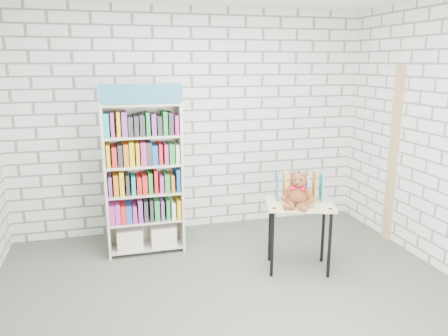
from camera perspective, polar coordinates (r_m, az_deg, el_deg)
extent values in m
plane|color=#485043|center=(4.19, 1.74, -17.08)|extent=(4.50, 4.50, 0.00)
cube|color=silver|center=(5.59, -4.14, 6.05)|extent=(4.50, 0.02, 2.80)
cube|color=silver|center=(1.93, 19.76, -9.74)|extent=(4.50, 0.02, 2.80)
cube|color=beige|center=(4.96, -15.20, -1.80)|extent=(0.03, 0.33, 1.71)
cube|color=beige|center=(5.02, -5.71, -1.19)|extent=(0.03, 0.33, 1.71)
cube|color=beige|center=(5.12, -10.58, -1.05)|extent=(0.86, 0.02, 1.71)
cube|color=teal|center=(4.66, -10.77, 9.51)|extent=(0.86, 0.02, 0.21)
cube|color=beige|center=(5.23, -10.04, -9.99)|extent=(0.80, 0.31, 0.02)
cube|color=beige|center=(5.11, -10.20, -6.66)|extent=(0.80, 0.31, 0.02)
cube|color=beige|center=(5.01, -10.35, -3.18)|extent=(0.80, 0.31, 0.02)
cube|color=beige|center=(4.93, -10.51, 0.43)|extent=(0.80, 0.31, 0.02)
cube|color=beige|center=(4.87, -10.68, 4.14)|extent=(0.80, 0.31, 0.02)
cube|color=beige|center=(4.82, -10.86, 8.16)|extent=(0.80, 0.31, 0.02)
cube|color=silver|center=(5.18, -12.23, -8.86)|extent=(0.29, 0.27, 0.23)
cube|color=silver|center=(5.20, -7.99, -8.55)|extent=(0.29, 0.27, 0.23)
cube|color=#333338|center=(5.06, -10.25, -5.36)|extent=(0.80, 0.27, 0.23)
cube|color=red|center=(4.97, -10.40, -1.82)|extent=(0.80, 0.27, 0.23)
cube|color=yellow|center=(4.89, -10.57, 1.84)|extent=(0.80, 0.27, 0.23)
cube|color=blue|center=(4.84, -10.73, 5.60)|extent=(0.80, 0.27, 0.23)
cube|color=tan|center=(4.56, 9.89, -4.71)|extent=(0.79, 0.65, 0.03)
cylinder|color=black|center=(4.49, 6.31, -9.88)|extent=(0.03, 0.03, 0.70)
cylinder|color=black|center=(4.83, 6.02, -8.14)|extent=(0.03, 0.03, 0.70)
cylinder|color=black|center=(4.57, 13.63, -9.78)|extent=(0.03, 0.03, 0.70)
cylinder|color=black|center=(4.90, 12.81, -8.09)|extent=(0.03, 0.03, 0.70)
cylinder|color=black|center=(4.37, 6.57, -5.26)|extent=(0.05, 0.05, 0.01)
cylinder|color=black|center=(4.44, 13.74, -5.24)|extent=(0.05, 0.05, 0.01)
cube|color=teal|center=(4.60, 6.95, -2.42)|extent=(0.08, 0.20, 0.28)
cube|color=#FFA728|center=(4.60, 7.90, -2.43)|extent=(0.08, 0.20, 0.28)
cube|color=#EC4919|center=(4.61, 8.85, -2.43)|extent=(0.08, 0.20, 0.28)
cube|color=black|center=(4.62, 9.80, -2.44)|extent=(0.08, 0.20, 0.28)
cube|color=silver|center=(4.63, 10.74, -2.44)|extent=(0.08, 0.20, 0.28)
cube|color=#BA6D20|center=(4.64, 11.68, -2.44)|extent=(0.08, 0.20, 0.28)
cube|color=#30A1B6|center=(4.66, 12.61, -2.44)|extent=(0.08, 0.20, 0.28)
ellipsoid|color=brown|center=(4.44, 9.70, -3.57)|extent=(0.21, 0.18, 0.21)
sphere|color=brown|center=(4.39, 9.78, -1.60)|extent=(0.15, 0.15, 0.15)
sphere|color=brown|center=(4.40, 9.13, -0.74)|extent=(0.06, 0.06, 0.06)
sphere|color=brown|center=(4.39, 10.55, -0.85)|extent=(0.06, 0.06, 0.06)
sphere|color=brown|center=(4.34, 9.64, -2.05)|extent=(0.06, 0.06, 0.06)
sphere|color=black|center=(4.33, 9.32, -1.52)|extent=(0.02, 0.02, 0.02)
sphere|color=black|center=(4.33, 10.00, -1.57)|extent=(0.02, 0.02, 0.02)
sphere|color=black|center=(4.31, 9.58, -2.08)|extent=(0.02, 0.02, 0.02)
cylinder|color=brown|center=(4.43, 8.34, -3.16)|extent=(0.10, 0.12, 0.15)
cylinder|color=brown|center=(4.40, 11.03, -3.39)|extent=(0.13, 0.07, 0.15)
sphere|color=brown|center=(4.44, 7.89, -3.92)|extent=(0.06, 0.06, 0.06)
sphere|color=brown|center=(4.40, 11.35, -4.22)|extent=(0.06, 0.06, 0.06)
cylinder|color=brown|center=(4.37, 8.67, -4.71)|extent=(0.10, 0.17, 0.08)
cylinder|color=brown|center=(4.36, 10.23, -4.85)|extent=(0.16, 0.15, 0.08)
sphere|color=brown|center=(4.31, 8.17, -5.03)|extent=(0.07, 0.07, 0.07)
sphere|color=brown|center=(4.29, 10.42, -5.23)|extent=(0.07, 0.07, 0.07)
cone|color=red|center=(4.36, 9.17, -2.64)|extent=(0.08, 0.08, 0.06)
cone|color=red|center=(4.35, 10.08, -2.71)|extent=(0.08, 0.08, 0.06)
sphere|color=red|center=(4.36, 9.61, -2.68)|extent=(0.03, 0.03, 0.03)
cube|color=tan|center=(5.59, 21.22, 1.50)|extent=(0.05, 0.12, 2.10)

